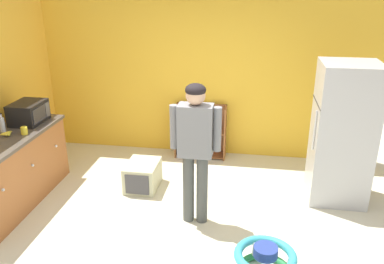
# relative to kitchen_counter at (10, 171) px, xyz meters

# --- Properties ---
(ground_plane) EXTENTS (12.00, 12.00, 0.00)m
(ground_plane) POSITION_rel_kitchen_counter_xyz_m (2.20, -0.31, -0.45)
(ground_plane) COLOR beige
(ground_plane) RESTS_ON ground
(back_wall) EXTENTS (5.20, 0.06, 2.70)m
(back_wall) POSITION_rel_kitchen_counter_xyz_m (2.20, 2.02, 0.90)
(back_wall) COLOR yellow
(back_wall) RESTS_ON ground
(kitchen_counter) EXTENTS (0.65, 1.87, 0.90)m
(kitchen_counter) POSITION_rel_kitchen_counter_xyz_m (0.00, 0.00, 0.00)
(kitchen_counter) COLOR #A16133
(kitchen_counter) RESTS_ON ground
(refrigerator) EXTENTS (0.73, 0.68, 1.78)m
(refrigerator) POSITION_rel_kitchen_counter_xyz_m (4.06, 0.82, 0.44)
(refrigerator) COLOR #B7BABF
(refrigerator) RESTS_ON ground
(bookshelf) EXTENTS (0.80, 0.28, 0.85)m
(bookshelf) POSITION_rel_kitchen_counter_xyz_m (2.09, 1.84, -0.08)
(bookshelf) COLOR brown
(bookshelf) RESTS_ON ground
(standing_person) EXTENTS (0.57, 0.22, 1.67)m
(standing_person) POSITION_rel_kitchen_counter_xyz_m (2.33, -0.02, 0.56)
(standing_person) COLOR #4D5151
(standing_person) RESTS_ON ground
(baby_walker) EXTENTS (0.60, 0.60, 0.32)m
(baby_walker) POSITION_rel_kitchen_counter_xyz_m (3.14, -0.84, -0.29)
(baby_walker) COLOR #2C8C4B
(baby_walker) RESTS_ON ground
(pet_carrier) EXTENTS (0.42, 0.55, 0.36)m
(pet_carrier) POSITION_rel_kitchen_counter_xyz_m (1.50, 0.66, -0.27)
(pet_carrier) COLOR beige
(pet_carrier) RESTS_ON ground
(microwave) EXTENTS (0.37, 0.48, 0.28)m
(microwave) POSITION_rel_kitchen_counter_xyz_m (0.01, 0.56, 0.59)
(microwave) COLOR black
(microwave) RESTS_ON kitchen_counter
(banana_bunch) EXTENTS (0.15, 0.16, 0.04)m
(banana_bunch) POSITION_rel_kitchen_counter_xyz_m (-0.01, 0.08, 0.48)
(banana_bunch) COLOR yellow
(banana_bunch) RESTS_ON kitchen_counter
(clear_bottle) EXTENTS (0.07, 0.07, 0.25)m
(clear_bottle) POSITION_rel_kitchen_counter_xyz_m (-0.14, 0.20, 0.55)
(clear_bottle) COLOR silver
(clear_bottle) RESTS_ON kitchen_counter
(yellow_cup) EXTENTS (0.08, 0.08, 0.09)m
(yellow_cup) POSITION_rel_kitchen_counter_xyz_m (0.17, 0.16, 0.50)
(yellow_cup) COLOR yellow
(yellow_cup) RESTS_ON kitchen_counter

